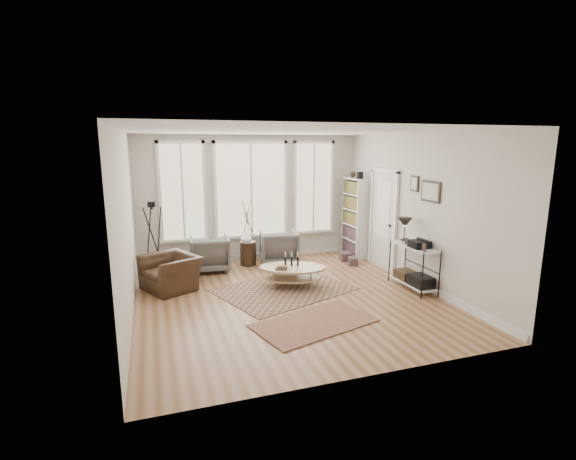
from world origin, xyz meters
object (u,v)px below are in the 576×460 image
object	(u,v)px
coffee_table	(292,271)
side_table	(248,233)
accent_chair	(171,272)
low_shelf	(413,263)
armchair_right	(279,247)
armchair_left	(210,254)
bookcase	(355,217)

from	to	relation	value
coffee_table	side_table	bearing A→B (deg)	105.13
coffee_table	accent_chair	bearing A→B (deg)	164.70
accent_chair	low_shelf	bearing A→B (deg)	45.06
accent_chair	armchair_right	bearing A→B (deg)	85.14
low_shelf	armchair_left	xyz separation A→B (m)	(-3.47, 2.37, -0.13)
low_shelf	side_table	xyz separation A→B (m)	(-2.59, 2.53, 0.22)
side_table	bookcase	bearing A→B (deg)	-0.29
armchair_left	armchair_right	world-z (taller)	armchair_right
low_shelf	side_table	bearing A→B (deg)	135.62
coffee_table	accent_chair	xyz separation A→B (m)	(-2.21, 0.60, 0.01)
low_shelf	armchair_right	bearing A→B (deg)	128.45
coffee_table	armchair_right	distance (m)	1.60
low_shelf	accent_chair	world-z (taller)	low_shelf
bookcase	low_shelf	world-z (taller)	bookcase
bookcase	armchair_left	size ratio (longest dim) A/B	2.48
armchair_right	accent_chair	bearing A→B (deg)	31.84
accent_chair	side_table	bearing A→B (deg)	95.84
armchair_left	side_table	distance (m)	0.96
bookcase	accent_chair	world-z (taller)	bookcase
bookcase	armchair_left	xyz separation A→B (m)	(-3.53, -0.16, -0.58)
coffee_table	armchair_left	size ratio (longest dim) A/B	1.75
bookcase	accent_chair	bearing A→B (deg)	-165.87
coffee_table	armchair_left	world-z (taller)	armchair_left
bookcase	armchair_right	distance (m)	2.04
armchair_left	coffee_table	bearing A→B (deg)	134.36
coffee_table	armchair_right	bearing A→B (deg)	82.07
coffee_table	armchair_left	distance (m)	2.06
coffee_table	low_shelf	bearing A→B (deg)	-20.92
armchair_left	bookcase	bearing A→B (deg)	-174.05
armchair_right	bookcase	bearing A→B (deg)	-166.52
accent_chair	armchair_left	bearing A→B (deg)	110.96
bookcase	accent_chair	distance (m)	4.57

